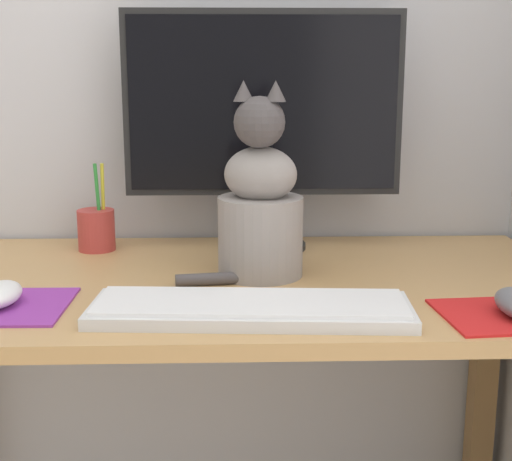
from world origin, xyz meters
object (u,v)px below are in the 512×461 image
object	(u,v)px
monitor	(263,117)
cat	(260,205)
pen_cup	(96,229)
keyboard	(251,309)

from	to	relation	value
monitor	cat	world-z (taller)	monitor
monitor	pen_cup	bearing A→B (deg)	-179.07
monitor	keyboard	xyz separation A→B (m)	(-0.03, -0.41, -0.25)
monitor	cat	xyz separation A→B (m)	(-0.01, -0.20, -0.14)
pen_cup	cat	bearing A→B (deg)	-31.18
keyboard	cat	size ratio (longest dim) A/B	1.42
keyboard	pen_cup	bearing A→B (deg)	129.74
keyboard	cat	world-z (taller)	cat
pen_cup	monitor	bearing A→B (deg)	0.93
keyboard	monitor	bearing A→B (deg)	88.79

